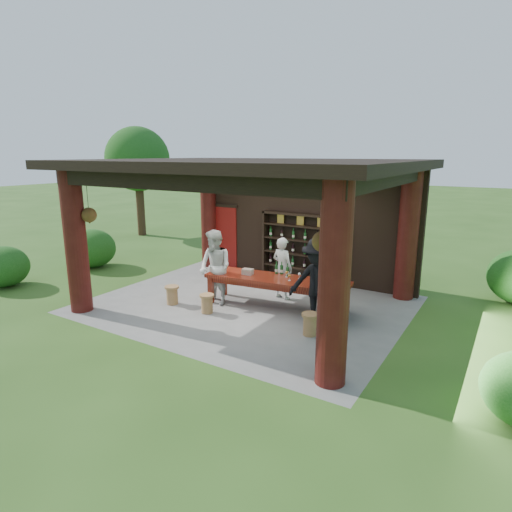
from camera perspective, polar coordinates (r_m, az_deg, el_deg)
The scene contains 15 objects.
ground at distance 10.66m, azimuth -1.14°, elevation -6.45°, with size 90.00×90.00×0.00m, color #2D5119.
pavilion at distance 10.49m, azimuth 0.02°, elevation 5.25°, with size 7.50×6.00×3.60m.
wine_shelf at distance 12.35m, azimuth 5.74°, elevation 1.13°, with size 2.27×0.35×2.00m.
tasting_table at distance 10.25m, azimuth 2.78°, elevation -3.54°, with size 3.57×1.34×0.75m.
stool_near_left at distance 10.10m, azimuth -6.55°, elevation -6.26°, with size 0.34×0.34×0.45m.
stool_near_right at distance 8.92m, azimuth 7.21°, elevation -8.94°, with size 0.35×0.35×0.47m.
stool_far_left at distance 10.80m, azimuth -11.12°, elevation -5.06°, with size 0.35×0.35×0.46m.
host at distance 10.89m, azimuth 3.53°, elevation -1.63°, with size 0.58×0.38×1.60m, color silver.
guest_woman at distance 10.50m, azimuth -5.46°, elevation -1.54°, with size 0.89×0.70×1.84m, color silver.
guest_man at distance 9.11m, azimuth 8.18°, elevation -3.65°, with size 1.26×0.72×1.94m, color black.
table_bottles at distance 10.46m, azimuth 3.47°, elevation -1.65°, with size 0.41×0.15×0.31m.
table_glasses at distance 10.09m, azimuth 5.52°, elevation -2.74°, with size 0.81×0.32×0.15m.
napkin_basket at distance 10.47m, azimuth -1.11°, elevation -2.10°, with size 0.26×0.18×0.14m, color #BF6672.
shrubs at distance 10.38m, azimuth 8.10°, elevation -4.00°, with size 14.47×7.44×1.36m.
trees at distance 10.09m, azimuth 20.51°, elevation 11.14°, with size 22.33×11.44×4.80m.
Camera 1 is at (5.45, -8.40, 3.64)m, focal length 30.00 mm.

